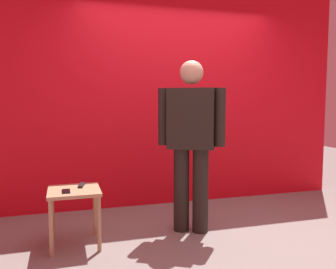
{
  "coord_description": "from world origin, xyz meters",
  "views": [
    {
      "loc": [
        -1.42,
        -3.0,
        1.32
      ],
      "look_at": [
        -0.37,
        0.55,
        0.97
      ],
      "focal_mm": 37.88,
      "sensor_mm": 36.0,
      "label": 1
    }
  ],
  "objects_px": {
    "cell_phone": "(66,191)",
    "tv_remote": "(81,185)",
    "side_table": "(74,199)",
    "standing_person": "(191,137)"
  },
  "relations": [
    {
      "from": "standing_person",
      "to": "cell_phone",
      "type": "xyz_separation_m",
      "value": [
        -1.22,
        -0.11,
        -0.43
      ]
    },
    {
      "from": "standing_person",
      "to": "tv_remote",
      "type": "distance_m",
      "value": 1.16
    },
    {
      "from": "cell_phone",
      "to": "tv_remote",
      "type": "height_order",
      "value": "tv_remote"
    },
    {
      "from": "side_table",
      "to": "standing_person",
      "type": "bearing_deg",
      "value": 2.23
    },
    {
      "from": "standing_person",
      "to": "side_table",
      "type": "distance_m",
      "value": 1.26
    },
    {
      "from": "cell_phone",
      "to": "tv_remote",
      "type": "bearing_deg",
      "value": 50.25
    },
    {
      "from": "side_table",
      "to": "tv_remote",
      "type": "distance_m",
      "value": 0.16
    },
    {
      "from": "standing_person",
      "to": "tv_remote",
      "type": "xyz_separation_m",
      "value": [
        -1.08,
        0.06,
        -0.43
      ]
    },
    {
      "from": "side_table",
      "to": "tv_remote",
      "type": "xyz_separation_m",
      "value": [
        0.07,
        0.1,
        0.1
      ]
    },
    {
      "from": "side_table",
      "to": "cell_phone",
      "type": "height_order",
      "value": "cell_phone"
    }
  ]
}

